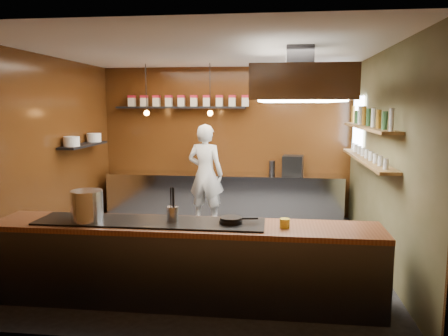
# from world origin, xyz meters

# --- Properties ---
(floor) EXTENTS (5.00, 5.00, 0.00)m
(floor) POSITION_xyz_m (0.00, 0.00, 0.00)
(floor) COLOR black
(floor) RESTS_ON ground
(back_wall) EXTENTS (5.00, 0.00, 5.00)m
(back_wall) POSITION_xyz_m (0.00, 2.50, 1.50)
(back_wall) COLOR #3F1B0B
(back_wall) RESTS_ON ground
(left_wall) EXTENTS (0.00, 5.00, 5.00)m
(left_wall) POSITION_xyz_m (-2.50, 0.00, 1.50)
(left_wall) COLOR #3F1B0B
(left_wall) RESTS_ON ground
(right_wall) EXTENTS (0.00, 5.00, 5.00)m
(right_wall) POSITION_xyz_m (2.50, 0.00, 1.50)
(right_wall) COLOR #484829
(right_wall) RESTS_ON ground
(ceiling) EXTENTS (5.00, 5.00, 0.00)m
(ceiling) POSITION_xyz_m (0.00, 0.00, 3.00)
(ceiling) COLOR silver
(ceiling) RESTS_ON back_wall
(window_pane) EXTENTS (0.00, 1.00, 1.00)m
(window_pane) POSITION_xyz_m (2.45, 1.70, 1.90)
(window_pane) COLOR white
(window_pane) RESTS_ON right_wall
(prep_counter) EXTENTS (4.60, 0.65, 0.90)m
(prep_counter) POSITION_xyz_m (0.00, 2.17, 0.45)
(prep_counter) COLOR silver
(prep_counter) RESTS_ON floor
(pass_counter) EXTENTS (4.40, 0.72, 0.94)m
(pass_counter) POSITION_xyz_m (-0.00, -1.60, 0.47)
(pass_counter) COLOR #38383D
(pass_counter) RESTS_ON floor
(tin_shelf) EXTENTS (2.60, 0.26, 0.04)m
(tin_shelf) POSITION_xyz_m (-0.90, 2.36, 2.20)
(tin_shelf) COLOR black
(tin_shelf) RESTS_ON back_wall
(plate_shelf) EXTENTS (0.30, 1.40, 0.04)m
(plate_shelf) POSITION_xyz_m (-2.34, 1.00, 1.55)
(plate_shelf) COLOR black
(plate_shelf) RESTS_ON left_wall
(bottle_shelf_upper) EXTENTS (0.26, 2.80, 0.04)m
(bottle_shelf_upper) POSITION_xyz_m (2.34, 0.30, 1.92)
(bottle_shelf_upper) COLOR brown
(bottle_shelf_upper) RESTS_ON right_wall
(bottle_shelf_lower) EXTENTS (0.26, 2.80, 0.04)m
(bottle_shelf_lower) POSITION_xyz_m (2.34, 0.30, 1.45)
(bottle_shelf_lower) COLOR brown
(bottle_shelf_lower) RESTS_ON right_wall
(extractor_hood) EXTENTS (1.20, 2.00, 0.72)m
(extractor_hood) POSITION_xyz_m (1.30, -0.40, 2.51)
(extractor_hood) COLOR #38383D
(extractor_hood) RESTS_ON ceiling
(pendant_left) EXTENTS (0.10, 0.10, 0.95)m
(pendant_left) POSITION_xyz_m (-1.40, 1.70, 2.15)
(pendant_left) COLOR black
(pendant_left) RESTS_ON ceiling
(pendant_right) EXTENTS (0.10, 0.10, 0.95)m
(pendant_right) POSITION_xyz_m (-0.20, 1.70, 2.15)
(pendant_right) COLOR black
(pendant_right) RESTS_ON ceiling
(storage_tins) EXTENTS (2.43, 0.13, 0.22)m
(storage_tins) POSITION_xyz_m (-0.75, 2.36, 2.33)
(storage_tins) COLOR beige
(storage_tins) RESTS_ON tin_shelf
(plate_stacks) EXTENTS (0.26, 1.16, 0.16)m
(plate_stacks) POSITION_xyz_m (-2.34, 1.00, 1.65)
(plate_stacks) COLOR white
(plate_stacks) RESTS_ON plate_shelf
(bottles) EXTENTS (0.06, 2.66, 0.24)m
(bottles) POSITION_xyz_m (2.34, 0.30, 2.06)
(bottles) COLOR silver
(bottles) RESTS_ON bottle_shelf_upper
(wine_glasses) EXTENTS (0.07, 2.37, 0.13)m
(wine_glasses) POSITION_xyz_m (2.34, 0.30, 1.53)
(wine_glasses) COLOR silver
(wine_glasses) RESTS_ON bottle_shelf_lower
(stockpot_large) EXTENTS (0.42, 0.42, 0.35)m
(stockpot_large) POSITION_xyz_m (-1.10, -1.68, 1.11)
(stockpot_large) COLOR silver
(stockpot_large) RESTS_ON pass_counter
(stockpot_small) EXTENTS (0.46, 0.46, 0.33)m
(stockpot_small) POSITION_xyz_m (-1.14, -1.59, 1.10)
(stockpot_small) COLOR #B1B3B8
(stockpot_small) RESTS_ON pass_counter
(utensil_crock) EXTENTS (0.13, 0.13, 0.17)m
(utensil_crock) POSITION_xyz_m (-0.14, -1.58, 1.02)
(utensil_crock) COLOR #B4B6BB
(utensil_crock) RESTS_ON pass_counter
(frying_pan) EXTENTS (0.43, 0.27, 0.07)m
(frying_pan) POSITION_xyz_m (0.53, -1.58, 0.97)
(frying_pan) COLOR black
(frying_pan) RESTS_ON pass_counter
(butter_jar) EXTENTS (0.12, 0.12, 0.10)m
(butter_jar) POSITION_xyz_m (1.12, -1.63, 0.97)
(butter_jar) COLOR yellow
(butter_jar) RESTS_ON pass_counter
(espresso_machine) EXTENTS (0.42, 0.41, 0.38)m
(espresso_machine) POSITION_xyz_m (1.34, 2.20, 1.09)
(espresso_machine) COLOR black
(espresso_machine) RESTS_ON prep_counter
(chef) EXTENTS (0.77, 0.58, 1.90)m
(chef) POSITION_xyz_m (-0.31, 1.83, 0.95)
(chef) COLOR silver
(chef) RESTS_ON floor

